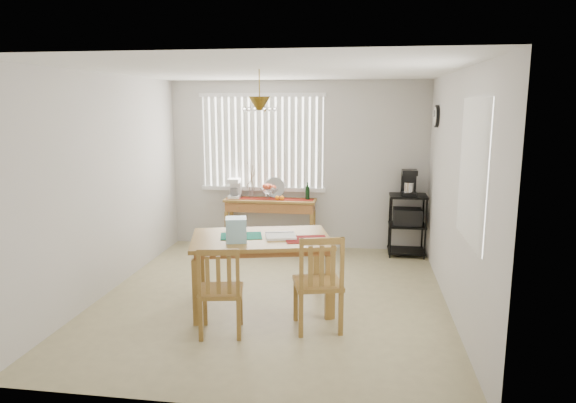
% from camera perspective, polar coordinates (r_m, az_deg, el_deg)
% --- Properties ---
extents(ground, '(4.00, 4.50, 0.01)m').
position_cam_1_polar(ground, '(6.16, -1.69, -10.62)').
color(ground, tan).
extents(room_shell, '(4.20, 4.70, 2.70)m').
position_cam_1_polar(room_shell, '(5.78, -1.73, 5.29)').
color(room_shell, beige).
rests_on(room_shell, ground).
extents(sideboard, '(1.41, 0.40, 0.80)m').
position_cam_1_polar(sideboard, '(7.98, -1.91, -1.12)').
color(sideboard, olive).
rests_on(sideboard, ground).
extents(sideboard_items, '(1.34, 0.33, 0.61)m').
position_cam_1_polar(sideboard_items, '(7.98, -3.65, 1.23)').
color(sideboard_items, maroon).
rests_on(sideboard_items, sideboard).
extents(wire_cart, '(0.54, 0.43, 0.92)m').
position_cam_1_polar(wire_cart, '(7.86, 13.11, -1.92)').
color(wire_cart, black).
rests_on(wire_cart, ground).
extents(cart_items, '(0.22, 0.26, 0.38)m').
position_cam_1_polar(cart_items, '(7.77, 13.28, 2.00)').
color(cart_items, black).
rests_on(cart_items, wire_cart).
extents(dining_table, '(1.70, 1.31, 0.81)m').
position_cam_1_polar(dining_table, '(5.68, -3.03, -4.85)').
color(dining_table, olive).
rests_on(dining_table, ground).
extents(table_items, '(1.25, 0.56, 0.26)m').
position_cam_1_polar(table_items, '(5.51, -4.50, -3.35)').
color(table_items, '#14725B').
rests_on(table_items, dining_table).
extents(chair_left, '(0.49, 0.49, 0.92)m').
position_cam_1_polar(chair_left, '(5.12, -7.52, -9.83)').
color(chair_left, olive).
rests_on(chair_left, ground).
extents(chair_right, '(0.56, 0.56, 1.00)m').
position_cam_1_polar(chair_right, '(5.17, 3.41, -9.06)').
color(chair_right, olive).
rests_on(chair_right, ground).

